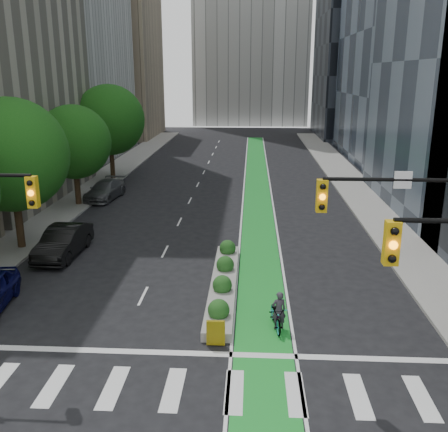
# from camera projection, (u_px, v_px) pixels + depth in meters

# --- Properties ---
(ground) EXTENTS (160.00, 160.00, 0.00)m
(ground) POSITION_uv_depth(u_px,v_px,m) (178.00, 372.00, 17.33)
(ground) COLOR black
(ground) RESTS_ON ground
(sidewalk_left) EXTENTS (3.60, 90.00, 0.15)m
(sidewalk_left) POSITION_uv_depth(u_px,v_px,m) (81.00, 195.00, 41.93)
(sidewalk_left) COLOR gray
(sidewalk_left) RESTS_ON ground
(sidewalk_right) EXTENTS (3.60, 90.00, 0.15)m
(sidewalk_right) POSITION_uv_depth(u_px,v_px,m) (366.00, 199.00, 40.66)
(sidewalk_right) COLOR gray
(sidewalk_right) RESTS_ON ground
(bike_lane_paint) EXTENTS (2.20, 70.00, 0.01)m
(bike_lane_paint) POSITION_uv_depth(u_px,v_px,m) (257.00, 185.00, 45.95)
(bike_lane_paint) COLOR #1A8F2B
(bike_lane_paint) RESTS_ON ground
(building_tan_far) EXTENTS (14.00, 16.00, 26.00)m
(building_tan_far) POSITION_uv_depth(u_px,v_px,m) (110.00, 53.00, 78.11)
(building_tan_far) COLOR tan
(building_tan_far) RESTS_ON ground
(building_dark_end) EXTENTS (14.00, 18.00, 28.00)m
(building_dark_end) POSITION_uv_depth(u_px,v_px,m) (366.00, 46.00, 77.62)
(building_dark_end) COLOR black
(building_dark_end) RESTS_ON ground
(tree_mid) EXTENTS (6.40, 6.40, 8.78)m
(tree_mid) POSITION_uv_depth(u_px,v_px,m) (11.00, 155.00, 27.89)
(tree_mid) COLOR black
(tree_mid) RESTS_ON ground
(tree_midfar) EXTENTS (5.60, 5.60, 7.76)m
(tree_midfar) POSITION_uv_depth(u_px,v_px,m) (74.00, 142.00, 37.65)
(tree_midfar) COLOR black
(tree_midfar) RESTS_ON ground
(tree_far) EXTENTS (6.60, 6.60, 9.00)m
(tree_far) POSITION_uv_depth(u_px,v_px,m) (110.00, 120.00, 47.04)
(tree_far) COLOR black
(tree_far) RESTS_ON ground
(signal_right) EXTENTS (5.82, 0.51, 7.20)m
(signal_right) POSITION_uv_depth(u_px,v_px,m) (444.00, 241.00, 15.98)
(signal_right) COLOR black
(signal_right) RESTS_ON ground
(median_planter) EXTENTS (1.20, 10.26, 1.10)m
(median_planter) POSITION_uv_depth(u_px,v_px,m) (224.00, 281.00, 23.92)
(median_planter) COLOR gray
(median_planter) RESTS_ON ground
(bicycle) EXTENTS (0.96, 2.07, 1.05)m
(bicycle) POSITION_uv_depth(u_px,v_px,m) (276.00, 315.00, 20.24)
(bicycle) COLOR gray
(bicycle) RESTS_ON ground
(cyclist) EXTENTS (0.67, 0.52, 1.63)m
(cyclist) POSITION_uv_depth(u_px,v_px,m) (279.00, 310.00, 20.03)
(cyclist) COLOR #36303A
(cyclist) RESTS_ON ground
(parked_car_left_mid) EXTENTS (1.94, 5.16, 1.68)m
(parked_car_left_mid) POSITION_uv_depth(u_px,v_px,m) (63.00, 242.00, 28.09)
(parked_car_left_mid) COLOR black
(parked_car_left_mid) RESTS_ON ground
(parked_car_left_far) EXTENTS (2.68, 5.36, 1.50)m
(parked_car_left_far) POSITION_uv_depth(u_px,v_px,m) (105.00, 190.00, 40.83)
(parked_car_left_far) COLOR #515356
(parked_car_left_far) RESTS_ON ground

